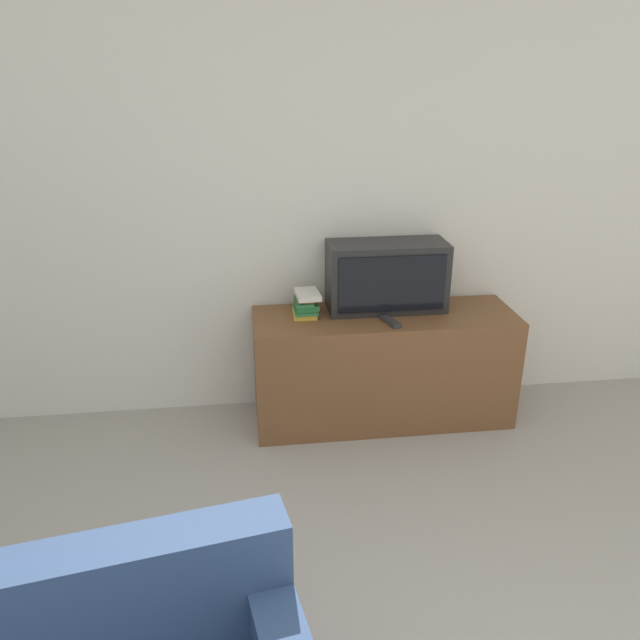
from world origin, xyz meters
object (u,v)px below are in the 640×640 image
at_px(television, 387,276).
at_px(book_stack, 306,304).
at_px(tv_stand, 383,367).
at_px(remote_on_stand, 391,322).

height_order(television, book_stack, television).
height_order(tv_stand, television, television).
bearing_deg(remote_on_stand, television, 84.64).
distance_m(tv_stand, book_stack, 0.64).
relative_size(tv_stand, remote_on_stand, 9.13).
bearing_deg(tv_stand, television, 77.42).
bearing_deg(book_stack, tv_stand, -6.15).
xyz_separation_m(tv_stand, book_stack, (-0.47, 0.05, 0.42)).
xyz_separation_m(book_stack, remote_on_stand, (0.47, -0.19, -0.06)).
distance_m(tv_stand, remote_on_stand, 0.38).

